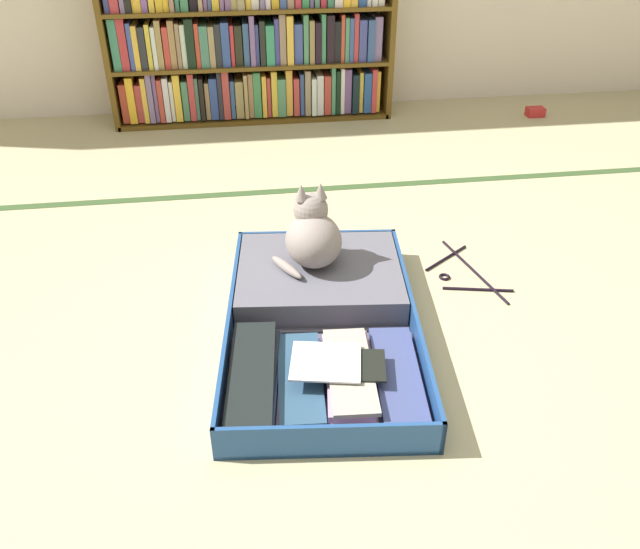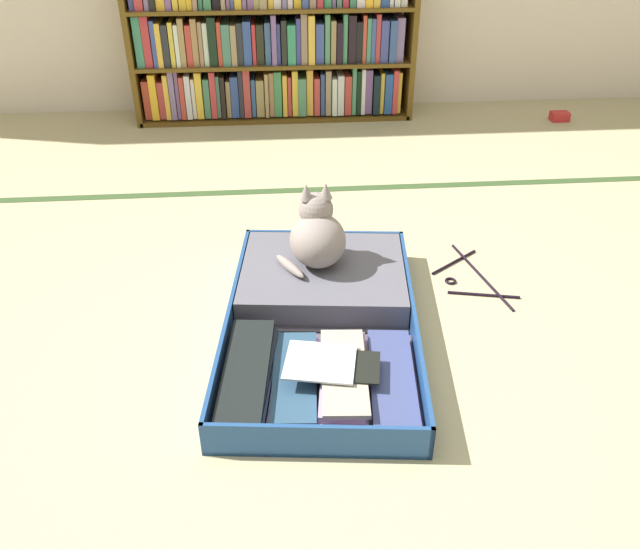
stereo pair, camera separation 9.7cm
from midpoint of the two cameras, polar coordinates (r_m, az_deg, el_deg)
ground_plane at (r=1.94m, az=1.41°, el=-8.37°), size 10.00×10.00×0.00m
tatami_border at (r=2.96m, az=-0.98°, el=7.45°), size 4.80×0.05×0.00m
bookshelf at (r=3.78m, az=-3.55°, el=20.15°), size 1.55×0.29×0.91m
open_suitcase at (r=2.09m, az=1.42°, el=-3.31°), size 0.68×1.04×0.11m
black_cat at (r=2.17m, az=0.99°, el=3.49°), size 0.25×0.24×0.28m
clothes_hanger at (r=2.40m, az=14.31°, el=-0.26°), size 0.27×0.44×0.01m
small_red_pouch at (r=4.07m, az=21.05°, el=12.89°), size 0.10×0.07×0.05m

